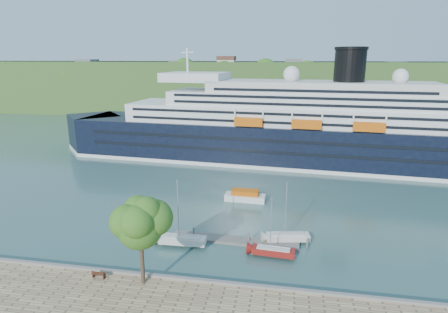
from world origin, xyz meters
The scene contains 11 objects.
ground centered at (0.00, 0.00, 0.00)m, with size 400.00×400.00×0.00m, color #325955.
far_hillside centered at (0.00, 145.00, 12.00)m, with size 400.00×50.00×24.00m, color #3A6327.
quay_coping centered at (0.00, -0.20, 1.15)m, with size 220.00×0.50×0.30m, color slate.
cruise_ship centered at (9.35, 57.12, 14.23)m, with size 126.71×18.45×28.45m, color black, non-canonical shape.
park_bench centered at (-11.82, -1.53, 1.52)m, with size 1.63×0.67×1.05m, color #482314, non-canonical shape.
promenade_tree centered at (-6.36, -1.50, 6.70)m, with size 6.89×6.89×11.40m, color #265616, non-canonical shape.
floating_pontoon centered at (2.24, 11.85, 0.21)m, with size 18.55×2.27×0.41m, color slate, non-canonical shape.
sailboat_white_near centered at (-4.83, 9.29, 4.73)m, with size 7.32×2.03×9.46m, color silver, non-canonical shape.
sailboat_red centered at (7.99, 8.51, 4.09)m, with size 6.33×1.76×8.18m, color maroon, non-canonical shape.
sailboat_white_far centered at (9.86, 12.96, 4.40)m, with size 6.81×1.89×8.80m, color silver, non-canonical shape.
tender_launch centered at (1.79, 28.23, 1.05)m, with size 7.59×2.60×2.10m, color #D35B0C, non-canonical shape.
Camera 1 is at (9.34, -37.10, 25.99)m, focal length 30.00 mm.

